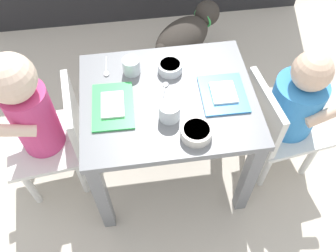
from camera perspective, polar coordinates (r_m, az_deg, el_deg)
name	(u,v)px	position (r m, az deg, el deg)	size (l,w,h in m)	color
ground_plane	(168,167)	(1.61, 0.00, -6.48)	(7.00, 7.00, 0.00)	beige
dining_table	(168,113)	(1.29, 0.00, 2.00)	(0.59, 0.49, 0.48)	slate
seated_child_left	(34,114)	(1.32, -20.36, 1.81)	(0.31, 0.31, 0.69)	silver
seated_child_right	(293,105)	(1.39, 19.08, 3.19)	(0.32, 0.32, 0.62)	silver
dog	(186,35)	(1.86, 2.91, 14.16)	(0.40, 0.36, 0.32)	#332D28
food_tray_left	(113,106)	(1.20, -8.72, 3.18)	(0.14, 0.20, 0.02)	green
food_tray_right	(223,94)	(1.23, 8.72, 5.07)	(0.15, 0.18, 0.02)	#388CD8
water_cup_left	(131,67)	(1.29, -5.81, 9.30)	(0.06, 0.06, 0.06)	white
water_cup_right	(169,112)	(1.14, 0.23, 2.24)	(0.07, 0.07, 0.06)	white
veggie_bowl_far	(196,132)	(1.11, 4.51, -0.94)	(0.10, 0.10, 0.04)	silver
cereal_bowl_left_side	(170,67)	(1.29, 0.33, 9.31)	(0.09, 0.09, 0.03)	white
spoon_by_left_tray	(164,90)	(1.24, -0.63, 5.78)	(0.04, 0.10, 0.01)	silver
spoon_by_right_tray	(106,69)	(1.32, -9.71, 8.92)	(0.02, 0.10, 0.01)	silver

